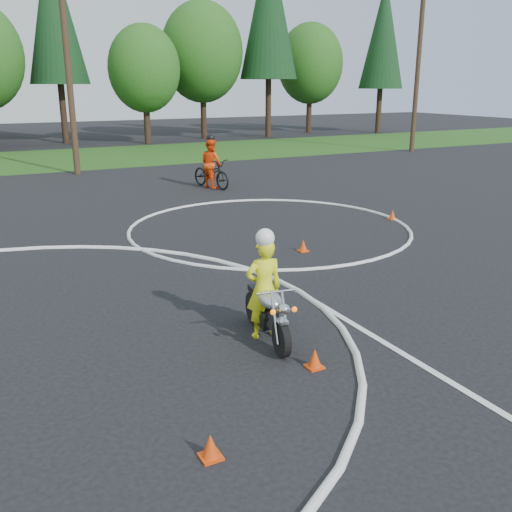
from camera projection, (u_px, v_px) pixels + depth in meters
name	position (u px, v px, depth m)	size (l,w,h in m)	color
course_markings	(92.00, 302.00, 10.86)	(19.05, 19.05, 0.12)	silver
primary_motorcycle	(268.00, 312.00, 9.17)	(0.69, 1.89, 1.00)	black
rider_primary_grp	(264.00, 286.00, 9.17)	(0.66, 0.48, 1.85)	yellow
rider_second_grp	(211.00, 169.00, 22.63)	(1.29, 2.33, 2.13)	black
traffic_cones	(122.00, 331.00, 9.29)	(19.71, 8.87, 0.30)	red
treeline	(175.00, 45.00, 40.21)	(38.20, 8.10, 14.52)	#382619
utility_poles	(67.00, 55.00, 24.76)	(41.60, 1.12, 10.00)	#473321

